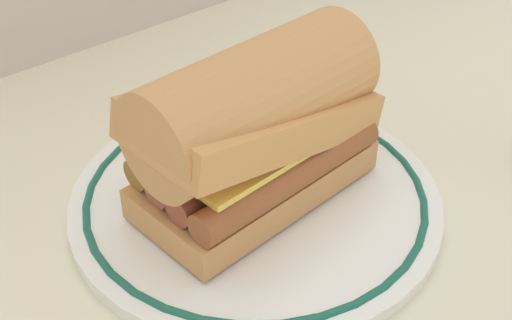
% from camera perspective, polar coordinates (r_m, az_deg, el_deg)
% --- Properties ---
extents(ground_plane, '(1.50, 1.50, 0.00)m').
position_cam_1_polar(ground_plane, '(0.53, 1.70, -5.15)').
color(ground_plane, beige).
extents(plate, '(0.30, 0.30, 0.01)m').
position_cam_1_polar(plate, '(0.54, 0.00, -3.18)').
color(plate, white).
rests_on(plate, ground_plane).
extents(sausage_sandwich, '(0.19, 0.11, 0.13)m').
position_cam_1_polar(sausage_sandwich, '(0.50, 0.00, 2.98)').
color(sausage_sandwich, tan).
rests_on(sausage_sandwich, plate).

